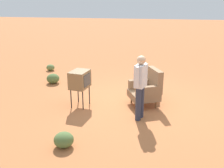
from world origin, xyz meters
TOP-DOWN VIEW (x-y plane):
  - ground_plane at (0.00, 0.00)m, footprint 60.00×60.00m
  - armchair at (0.02, 0.28)m, footprint 1.01×1.02m
  - side_table at (-0.73, 0.25)m, footprint 0.56×0.56m
  - tv_on_stand at (0.39, -1.57)m, footprint 0.66×0.53m
  - person_standing at (0.93, 0.13)m, footprint 0.55×0.32m
  - bottle_short_clear at (-0.86, 0.11)m, footprint 0.06×0.06m
  - soda_can_red at (-0.78, 0.02)m, footprint 0.07×0.07m
  - bottle_wine_green at (-0.76, 0.17)m, footprint 0.07×0.07m
  - soda_can_blue at (-0.62, 0.31)m, footprint 0.07×0.07m
  - flower_vase at (-0.78, 0.42)m, footprint 0.15×0.10m
  - shrub_near at (-3.02, -3.87)m, footprint 0.34×0.34m
  - shrub_mid at (-1.42, -3.12)m, footprint 0.45×0.45m
  - shrub_far at (2.53, -1.31)m, footprint 0.41×0.41m

SIDE VIEW (x-z plane):
  - ground_plane at x=0.00m, z-range 0.00..0.00m
  - shrub_near at x=-3.02m, z-range 0.00..0.26m
  - shrub_far at x=2.53m, z-range 0.00..0.32m
  - shrub_mid at x=-1.42m, z-range 0.00..0.35m
  - armchair at x=0.02m, z-range -0.03..1.03m
  - side_table at x=-0.73m, z-range 0.23..0.87m
  - soda_can_red at x=-0.78m, z-range 0.65..0.77m
  - soda_can_blue at x=-0.62m, z-range 0.65..0.77m
  - bottle_short_clear at x=-0.86m, z-range 0.65..0.85m
  - tv_on_stand at x=0.39m, z-range 0.27..1.30m
  - flower_vase at x=-0.78m, z-range 0.66..0.93m
  - bottle_wine_green at x=-0.76m, z-range 0.65..0.97m
  - person_standing at x=0.93m, z-range 0.12..1.76m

